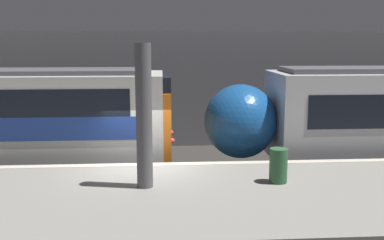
% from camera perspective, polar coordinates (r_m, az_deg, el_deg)
% --- Properties ---
extents(ground_plane, '(120.00, 120.00, 0.00)m').
position_cam_1_polar(ground_plane, '(13.23, -6.00, -10.06)').
color(ground_plane, '#33302D').
extents(platform, '(40.00, 5.14, 1.11)m').
position_cam_1_polar(platform, '(10.63, -6.54, -12.05)').
color(platform, gray).
rests_on(platform, ground).
extents(station_rear_barrier, '(50.00, 0.15, 4.91)m').
position_cam_1_polar(station_rear_barrier, '(19.27, -5.45, 3.81)').
color(station_rear_barrier, gray).
rests_on(station_rear_barrier, ground).
extents(support_pillar_near, '(0.38, 0.38, 3.39)m').
position_cam_1_polar(support_pillar_near, '(10.48, -6.12, 0.42)').
color(support_pillar_near, '#56565B').
rests_on(support_pillar_near, platform).
extents(trash_bin, '(0.44, 0.44, 0.85)m').
position_cam_1_polar(trash_bin, '(11.24, 10.91, -5.70)').
color(trash_bin, '#2D5B38').
rests_on(trash_bin, platform).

